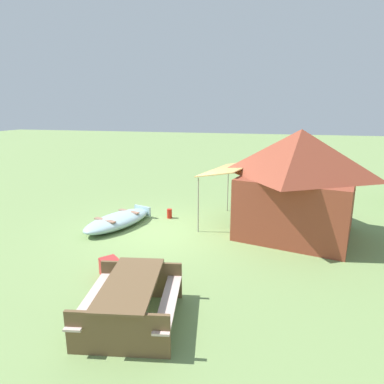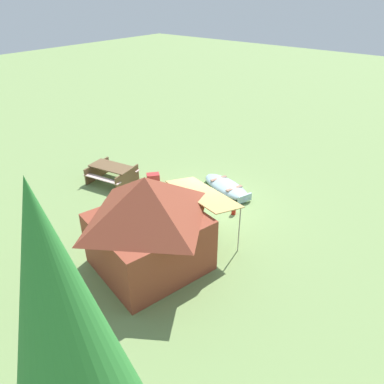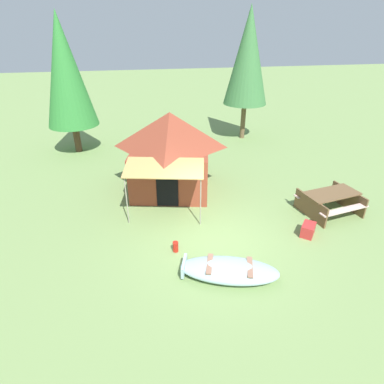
% 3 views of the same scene
% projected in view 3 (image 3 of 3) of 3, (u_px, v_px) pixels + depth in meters
% --- Properties ---
extents(ground_plane, '(80.00, 80.00, 0.00)m').
position_uv_depth(ground_plane, '(212.00, 240.00, 9.61)').
color(ground_plane, '#759253').
extents(beached_rowboat, '(2.73, 1.74, 0.40)m').
position_uv_depth(beached_rowboat, '(229.00, 270.00, 8.13)').
color(beached_rowboat, '#9BBBC3').
rests_on(beached_rowboat, ground_plane).
extents(canvas_cabin_tent, '(3.63, 4.73, 3.01)m').
position_uv_depth(canvas_cabin_tent, '(171.00, 151.00, 11.89)').
color(canvas_cabin_tent, brown).
rests_on(canvas_cabin_tent, ground_plane).
extents(picnic_table, '(2.08, 1.85, 0.76)m').
position_uv_depth(picnic_table, '(330.00, 200.00, 10.79)').
color(picnic_table, brown).
rests_on(picnic_table, ground_plane).
extents(cooler_box, '(0.62, 0.64, 0.38)m').
position_uv_depth(cooler_box, '(308.00, 230.00, 9.75)').
color(cooler_box, red).
rests_on(cooler_box, ground_plane).
extents(fuel_can, '(0.16, 0.16, 0.31)m').
position_uv_depth(fuel_can, '(176.00, 247.00, 9.06)').
color(fuel_can, red).
rests_on(fuel_can, ground_plane).
extents(pine_tree_back_left, '(2.38, 2.38, 6.35)m').
position_uv_depth(pine_tree_back_left, '(65.00, 71.00, 14.43)').
color(pine_tree_back_left, '#4E3624').
rests_on(pine_tree_back_left, ground_plane).
extents(pine_tree_back_right, '(2.30, 2.30, 6.64)m').
position_uv_depth(pine_tree_back_right, '(248.00, 57.00, 16.13)').
color(pine_tree_back_right, brown).
rests_on(pine_tree_back_right, ground_plane).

